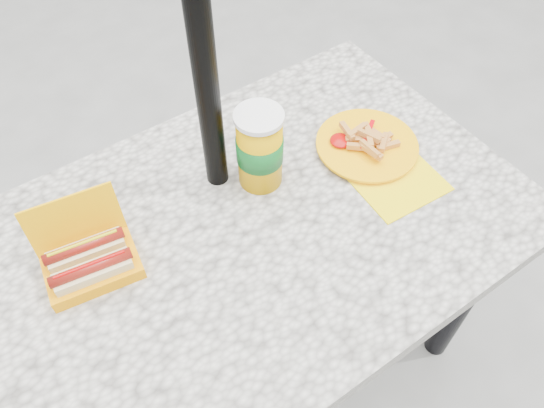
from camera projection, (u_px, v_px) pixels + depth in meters
ground at (261, 356)px, 1.75m from camera, size 60.00×60.00×0.00m
picnic_table at (257, 250)px, 1.25m from camera, size 1.20×0.80×0.75m
umbrella_pole at (202, 52)px, 0.97m from camera, size 0.05×0.05×2.20m
hotdog_box at (90, 261)px, 1.06m from camera, size 0.20×0.17×0.15m
fries_plate at (369, 147)px, 1.28m from camera, size 0.25×0.34×0.05m
soda_cup at (260, 149)px, 1.16m from camera, size 0.11×0.11×0.20m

